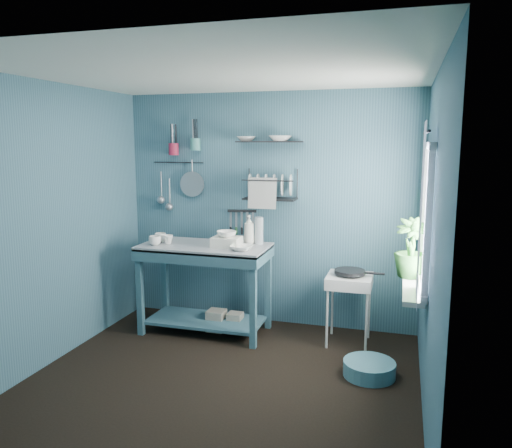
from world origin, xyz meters
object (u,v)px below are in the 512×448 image
(work_counter, at_px, (205,288))
(storage_tin_large, at_px, (216,320))
(hotplate_stand, at_px, (349,309))
(utensil_cup_magenta, at_px, (174,149))
(soap_bottle, at_px, (249,229))
(frying_pan, at_px, (350,272))
(wash_tub, at_px, (227,242))
(storage_tin_small, at_px, (235,322))
(mug_mid, at_px, (168,240))
(dish_rack, at_px, (270,185))
(colander, at_px, (192,184))
(mug_right, at_px, (160,238))
(potted_plant, at_px, (411,248))
(mug_left, at_px, (155,241))
(water_bottle, at_px, (259,230))
(floor_basin, at_px, (369,369))
(utensil_cup_teal, at_px, (195,144))

(work_counter, bearing_deg, storage_tin_large, 17.52)
(hotplate_stand, distance_m, utensil_cup_magenta, 2.55)
(soap_bottle, distance_m, frying_pan, 1.11)
(wash_tub, bearing_deg, frying_pan, 6.13)
(storage_tin_small, bearing_deg, mug_mid, -168.37)
(hotplate_stand, xyz_separation_m, dish_rack, (-0.88, 0.26, 1.19))
(hotplate_stand, xyz_separation_m, colander, (-1.80, 0.34, 1.17))
(storage_tin_small, bearing_deg, mug_right, -174.29)
(mug_mid, xyz_separation_m, potted_plant, (2.41, -0.25, 0.11))
(mug_left, height_order, potted_plant, potted_plant)
(water_bottle, bearing_deg, soap_bottle, -168.69)
(potted_plant, height_order, storage_tin_large, potted_plant)
(water_bottle, xyz_separation_m, hotplate_stand, (0.95, -0.11, -0.72))
(frying_pan, bearing_deg, work_counter, -175.68)
(colander, distance_m, storage_tin_large, 1.52)
(dish_rack, bearing_deg, wash_tub, -130.97)
(floor_basin, bearing_deg, storage_tin_large, 159.39)
(mug_left, relative_size, utensil_cup_teal, 0.95)
(mug_mid, relative_size, storage_tin_small, 0.50)
(utensil_cup_magenta, distance_m, utensil_cup_teal, 0.27)
(mug_right, xyz_separation_m, frying_pan, (1.97, 0.11, -0.25))
(mug_mid, distance_m, water_bottle, 0.95)
(mug_mid, relative_size, storage_tin_large, 0.45)
(dish_rack, height_order, floor_basin, dish_rack)
(frying_pan, height_order, colander, colander)
(dish_rack, bearing_deg, hotplate_stand, -15.61)
(wash_tub, height_order, floor_basin, wash_tub)
(utensil_cup_teal, distance_m, storage_tin_small, 1.96)
(wash_tub, bearing_deg, potted_plant, -9.17)
(mug_right, bearing_deg, utensil_cup_teal, 60.39)
(hotplate_stand, height_order, utensil_cup_magenta, utensil_cup_magenta)
(dish_rack, bearing_deg, mug_left, -152.99)
(soap_bottle, bearing_deg, utensil_cup_teal, 162.11)
(frying_pan, bearing_deg, dish_rack, 163.55)
(hotplate_stand, distance_m, storage_tin_large, 1.40)
(mug_mid, distance_m, wash_tub, 0.63)
(mug_left, bearing_deg, storage_tin_small, 17.10)
(soap_bottle, xyz_separation_m, water_bottle, (0.10, 0.02, -0.01))
(dish_rack, relative_size, potted_plant, 1.08)
(wash_tub, xyz_separation_m, storage_tin_small, (0.05, 0.10, -0.88))
(utensil_cup_magenta, relative_size, potted_plant, 0.26)
(mug_left, xyz_separation_m, storage_tin_small, (0.78, 0.24, -0.88))
(colander, bearing_deg, utensil_cup_magenta, -171.44)
(water_bottle, xyz_separation_m, dish_rack, (0.08, 0.15, 0.47))
(dish_rack, bearing_deg, utensil_cup_magenta, 178.29)
(wash_tub, xyz_separation_m, storage_tin_large, (-0.15, 0.07, -0.87))
(mug_mid, bearing_deg, mug_left, -135.00)
(water_bottle, xyz_separation_m, floor_basin, (1.21, -0.78, -1.01))
(potted_plant, bearing_deg, mug_left, 176.65)
(work_counter, height_order, utensil_cup_magenta, utensil_cup_magenta)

